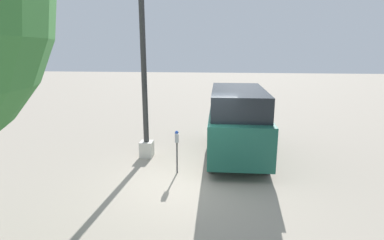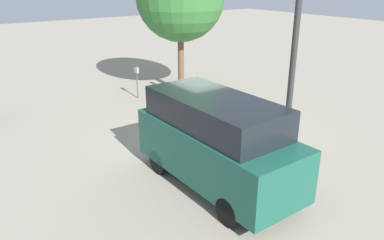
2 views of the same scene
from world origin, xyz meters
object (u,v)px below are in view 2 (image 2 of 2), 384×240
object	(u,v)px
lamp_post	(292,69)
parked_van	(216,141)
parking_meter_near	(228,117)
parking_meter_far	(137,74)

from	to	relation	value
lamp_post	parked_van	xyz separation A→B (m)	(0.38, -3.11, -1.34)
parking_meter_near	parking_meter_far	size ratio (longest dim) A/B	0.89
parking_meter_near	parking_meter_far	world-z (taller)	parking_meter_far
parking_meter_far	parked_van	size ratio (longest dim) A/B	0.32
parking_meter_near	lamp_post	xyz separation A→B (m)	(1.29, 1.26, 1.62)
parking_meter_near	parked_van	bearing A→B (deg)	-57.96
lamp_post	parking_meter_far	bearing A→B (deg)	-170.67
parking_meter_near	lamp_post	distance (m)	2.43
lamp_post	parked_van	bearing A→B (deg)	-83.00
parking_meter_far	parked_van	xyz separation A→B (m)	(7.86, -1.88, 0.17)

